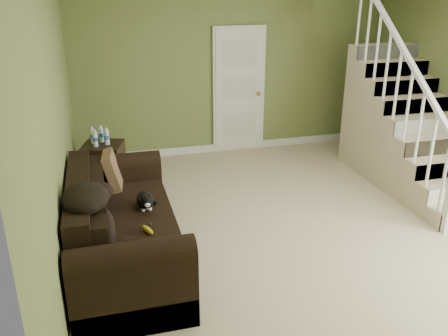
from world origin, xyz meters
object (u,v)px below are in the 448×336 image
side_table (104,165)px  banana (148,230)px  sofa (120,231)px  cat (145,200)px

side_table → banana: size_ratio=4.52×
sofa → side_table: bearing=92.7°
sofa → banana: sofa is taller
side_table → cat: side_table is taller
sofa → cat: size_ratio=5.11×
sofa → side_table: 2.00m
banana → cat: bearing=63.5°
sofa → banana: (0.24, -0.37, 0.17)m
side_table → cat: bearing=-78.6°
banana → side_table: bearing=75.8°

